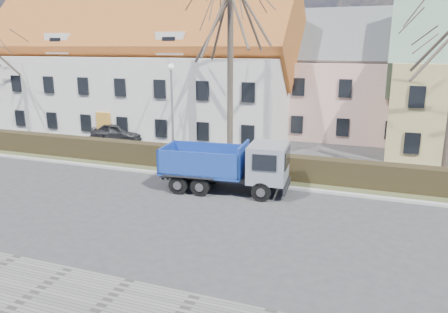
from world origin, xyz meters
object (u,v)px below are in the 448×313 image
at_px(dump_truck, 220,166).
at_px(cart_frame, 162,174).
at_px(streetlight, 172,114).
at_px(parked_car_a, 119,132).

distance_m(dump_truck, cart_frame, 3.83).
bearing_deg(dump_truck, streetlight, 133.75).
xyz_separation_m(dump_truck, streetlight, (-4.60, 3.92, 1.75)).
distance_m(dump_truck, parked_car_a, 13.94).
bearing_deg(cart_frame, streetlight, 106.29).
relative_size(dump_truck, parked_car_a, 1.54).
xyz_separation_m(dump_truck, parked_car_a, (-11.34, 8.09, -0.58)).
bearing_deg(parked_car_a, streetlight, -124.11).
relative_size(cart_frame, parked_car_a, 0.15).
bearing_deg(dump_truck, cart_frame, 164.44).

